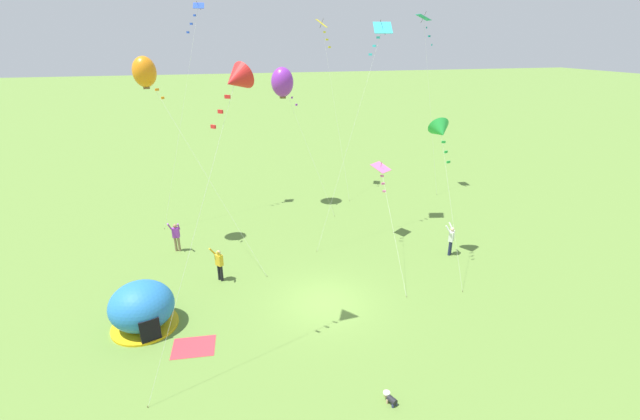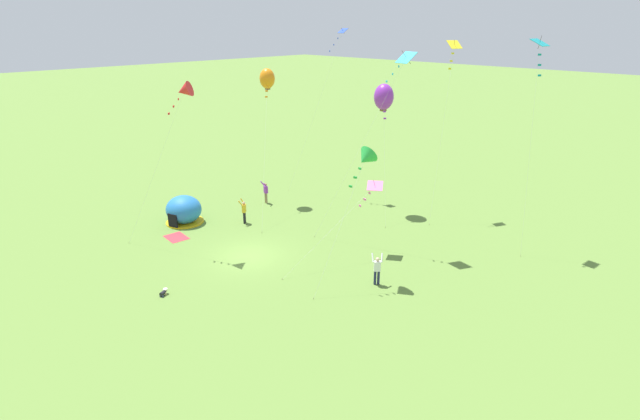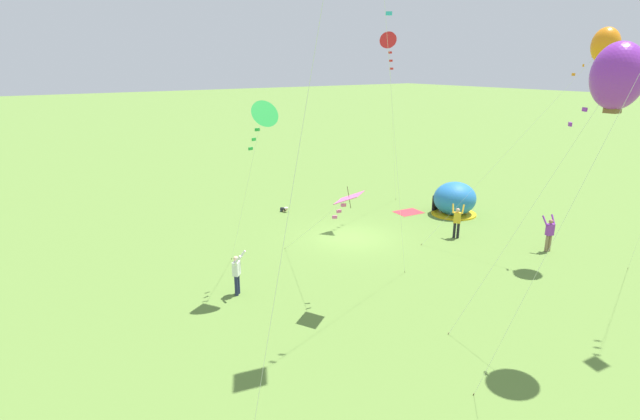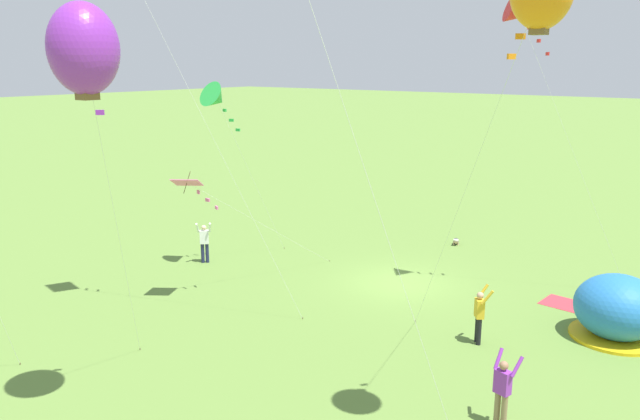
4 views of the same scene
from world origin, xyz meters
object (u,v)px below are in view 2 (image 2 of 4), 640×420
object	(u,v)px
kite_blue	(339,40)
kite_purple	(384,97)
popup_tent	(184,210)
kite_cyan	(403,63)
toddler_crawling	(164,292)
person_near_tent	(244,211)
person_flying_kite	(377,269)
person_far_back	(266,192)
kite_teal	(539,50)
kite_orange	(267,79)
kite_red	(184,91)
kite_yellow	(453,50)
kite_green	(365,158)
kite_pink	(372,189)

from	to	relation	value
kite_blue	kite_purple	distance (m)	6.61
kite_purple	popup_tent	bearing A→B (deg)	-123.90
popup_tent	kite_cyan	size ratio (longest dim) A/B	0.22
toddler_crawling	person_near_tent	distance (m)	11.09
toddler_crawling	person_flying_kite	bearing A→B (deg)	50.24
kite_purple	kite_cyan	bearing A→B (deg)	-44.18
kite_cyan	person_flying_kite	bearing A→B (deg)	-62.36
person_flying_kite	kite_cyan	world-z (taller)	kite_cyan
person_flying_kite	person_far_back	world-z (taller)	same
kite_teal	kite_orange	world-z (taller)	kite_teal
popup_tent	kite_blue	size ratio (longest dim) A/B	0.20
kite_red	kite_teal	bearing A→B (deg)	46.30
person_far_back	kite_cyan	size ratio (longest dim) A/B	0.15
kite_teal	kite_red	world-z (taller)	kite_teal
kite_teal	kite_purple	bearing A→B (deg)	-174.56
person_far_back	kite_orange	distance (m)	9.14
kite_yellow	kite_red	distance (m)	19.44
person_flying_kite	kite_yellow	xyz separation A→B (m)	(-4.06, 13.35, 11.33)
toddler_crawling	kite_green	size ratio (longest dim) A/B	0.07
popup_tent	person_flying_kite	xyz separation A→B (m)	(16.37, 2.65, 0.00)
kite_cyan	kite_blue	bearing A→B (deg)	151.95
kite_pink	kite_purple	xyz separation A→B (m)	(-4.63, 6.87, 4.61)
toddler_crawling	kite_teal	size ratio (longest dim) A/B	0.04
person_flying_kite	kite_teal	world-z (taller)	kite_teal
kite_pink	kite_red	world-z (taller)	kite_red
kite_yellow	kite_red	bearing A→B (deg)	-113.78
kite_green	kite_purple	size ratio (longest dim) A/B	0.80
kite_cyan	kite_red	world-z (taller)	kite_cyan
person_flying_kite	kite_purple	world-z (taller)	kite_purple
kite_yellow	kite_purple	world-z (taller)	kite_yellow
kite_orange	person_far_back	bearing A→B (deg)	-62.58
toddler_crawling	kite_cyan	world-z (taller)	kite_cyan
kite_yellow	kite_cyan	bearing A→B (deg)	-80.96
kite_pink	kite_purple	size ratio (longest dim) A/B	0.77
popup_tent	kite_cyan	xyz separation A→B (m)	(13.59, 7.97, 10.97)
kite_purple	kite_yellow	bearing A→B (deg)	40.78
person_near_tent	kite_pink	distance (m)	10.81
toddler_crawling	person_far_back	world-z (taller)	person_far_back
kite_pink	kite_cyan	size ratio (longest dim) A/B	0.60
person_far_back	kite_green	world-z (taller)	kite_green
toddler_crawling	kite_purple	xyz separation A→B (m)	(-0.04, 19.44, 8.78)
person_flying_kite	kite_green	bearing A→B (deg)	172.18
kite_cyan	kite_orange	bearing A→B (deg)	179.00
person_flying_kite	kite_orange	distance (m)	19.10
kite_pink	popup_tent	bearing A→B (deg)	-155.83
kite_pink	kite_green	xyz separation A→B (m)	(1.84, -3.11, 2.92)
kite_cyan	person_far_back	bearing A→B (deg)	-176.13
toddler_crawling	kite_red	size ratio (longest dim) A/B	0.05
kite_green	kite_orange	size ratio (longest dim) A/B	0.73
kite_blue	kite_purple	bearing A→B (deg)	-6.70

